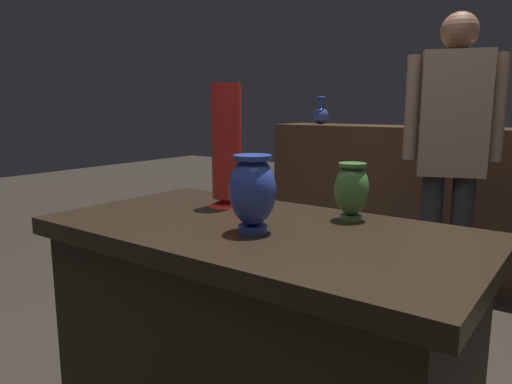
# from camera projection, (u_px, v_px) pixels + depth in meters

# --- Properties ---
(display_plinth) EXTENTS (1.20, 0.64, 0.80)m
(display_plinth) POSITION_uv_depth(u_px,v_px,m) (259.00, 358.00, 1.38)
(display_plinth) COLOR black
(display_plinth) RESTS_ON ground_plane
(back_display_shelf) EXTENTS (2.60, 0.40, 0.99)m
(back_display_shelf) POSITION_uv_depth(u_px,v_px,m) (456.00, 204.00, 3.11)
(back_display_shelf) COLOR #422D1E
(back_display_shelf) RESTS_ON ground_plane
(vase_centerpiece) EXTENTS (0.12, 0.12, 0.20)m
(vase_centerpiece) POSITION_uv_depth(u_px,v_px,m) (253.00, 191.00, 1.22)
(vase_centerpiece) COLOR #2D429E
(vase_centerpiece) RESTS_ON display_plinth
(vase_tall_behind) EXTENTS (0.10, 0.10, 0.17)m
(vase_tall_behind) POSITION_uv_depth(u_px,v_px,m) (352.00, 189.00, 1.35)
(vase_tall_behind) COLOR #477A38
(vase_tall_behind) RESTS_ON display_plinth
(vase_left_accent) EXTENTS (0.12, 0.12, 0.40)m
(vase_left_accent) POSITION_uv_depth(u_px,v_px,m) (227.00, 148.00, 1.54)
(vase_left_accent) COLOR red
(vase_left_accent) RESTS_ON display_plinth
(shelf_vase_far_left) EXTENTS (0.12, 0.12, 0.21)m
(shelf_vase_far_left) POSITION_uv_depth(u_px,v_px,m) (321.00, 115.00, 3.65)
(shelf_vase_far_left) COLOR #2D429E
(shelf_vase_far_left) RESTS_ON back_display_shelf
(shelf_vase_center) EXTENTS (0.11, 0.11, 0.10)m
(shelf_vase_center) POSITION_uv_depth(u_px,v_px,m) (465.00, 116.00, 3.07)
(shelf_vase_center) COLOR #7A388E
(shelf_vase_center) RESTS_ON back_display_shelf
(visitor_center_back) EXTENTS (0.45, 0.28, 1.57)m
(visitor_center_back) POSITION_uv_depth(u_px,v_px,m) (451.00, 147.00, 2.40)
(visitor_center_back) COLOR #232328
(visitor_center_back) RESTS_ON ground_plane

